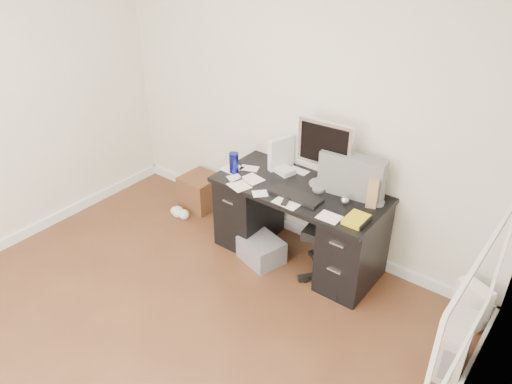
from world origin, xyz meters
TOP-DOWN VIEW (x-y plane):
  - ground at (0.00, 0.00)m, footprint 4.00×4.00m
  - room_shell at (0.03, 0.03)m, footprint 4.02×4.02m
  - desk at (0.30, 1.65)m, footprint 1.50×0.70m
  - loose_papers at (0.10, 1.60)m, footprint 1.10×0.60m
  - lcd_monitor at (0.43, 1.79)m, footprint 0.50×0.31m
  - keyboard at (0.35, 1.50)m, footprint 0.46×0.16m
  - computer_mouse at (0.73, 1.65)m, footprint 0.07×0.07m
  - travel_mug at (-0.33, 1.52)m, footprint 0.11×0.11m
  - white_binder at (-0.05, 1.85)m, footprint 0.19×0.28m
  - magazine_file at (0.89, 1.82)m, footprint 0.18×0.24m
  - pen_cup at (0.76, 1.86)m, footprint 0.14×0.14m
  - yellow_book at (0.93, 1.48)m, footprint 0.16×0.21m
  - paper_remote at (0.35, 1.39)m, footprint 0.23×0.19m
  - office_chair at (0.71, 1.64)m, footprint 0.70×0.70m
  - pc_tower at (1.86, 1.28)m, footprint 0.21×0.42m
  - shopping_bag at (1.82, 1.80)m, footprint 0.32×0.28m
  - wicker_basket at (-1.02, 1.77)m, footprint 0.37×0.37m
  - desk_printer at (0.06, 1.43)m, footprint 0.44×0.40m

SIDE VIEW (x-z plane):
  - ground at x=0.00m, z-range 0.00..0.00m
  - desk_printer at x=0.06m, z-range 0.00..0.22m
  - wicker_basket at x=-1.02m, z-range 0.00..0.36m
  - shopping_bag at x=1.82m, z-range 0.00..0.36m
  - pc_tower at x=1.86m, z-range 0.00..0.41m
  - desk at x=0.30m, z-range 0.02..0.77m
  - office_chair at x=0.71m, z-range 0.00..1.11m
  - loose_papers at x=0.10m, z-range 0.75..0.75m
  - paper_remote at x=0.35m, z-range 0.75..0.77m
  - keyboard at x=0.35m, z-range 0.75..0.78m
  - yellow_book at x=0.93m, z-range 0.75..0.79m
  - computer_mouse at x=0.73m, z-range 0.75..0.82m
  - travel_mug at x=-0.33m, z-range 0.75..0.94m
  - pen_cup at x=0.76m, z-range 0.75..1.00m
  - magazine_file at x=0.89m, z-range 0.75..1.00m
  - white_binder at x=-0.05m, z-range 0.75..1.05m
  - lcd_monitor at x=0.43m, z-range 0.75..1.35m
  - room_shell at x=0.03m, z-range 0.30..3.01m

